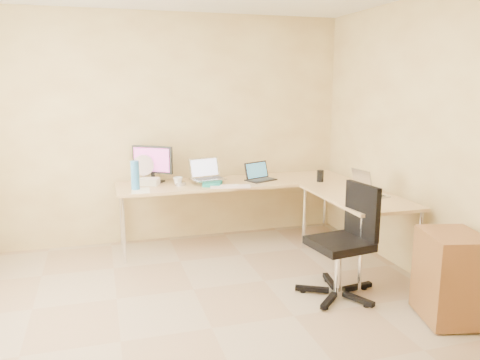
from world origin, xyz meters
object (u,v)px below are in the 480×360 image
object	(u,v)px
laptop_center	(208,169)
desk_main	(236,212)
desk_fan	(143,170)
laptop_black	(261,171)
water_bottle	(135,175)
cabinet	(450,276)
monitor	(153,164)
laptop_return	(371,185)
desk_return	(356,230)
mug	(178,181)
keyboard	(230,186)
office_chair	(339,241)

from	to	relation	value
laptop_center	desk_main	bearing A→B (deg)	-9.51
laptop_center	desk_fan	xyz separation A→B (m)	(-0.68, 0.22, -0.01)
laptop_black	water_bottle	xyz separation A→B (m)	(-1.41, -0.09, 0.05)
cabinet	water_bottle	bearing A→B (deg)	149.82
desk_main	monitor	world-z (taller)	monitor
laptop_center	desk_fan	distance (m)	0.72
monitor	laptop_black	xyz separation A→B (m)	(1.19, -0.24, -0.10)
laptop_return	cabinet	size ratio (longest dim) A/B	0.49
monitor	desk_return	bearing A→B (deg)	3.39
mug	desk_fan	size ratio (longest dim) A/B	0.34
mug	cabinet	distance (m)	2.84
mug	laptop_return	xyz separation A→B (m)	(1.73, -1.05, 0.06)
keyboard	mug	bearing A→B (deg)	165.94
desk_main	keyboard	bearing A→B (deg)	-116.62
water_bottle	monitor	bearing A→B (deg)	56.29
desk_fan	laptop_black	bearing A→B (deg)	-5.56
water_bottle	desk_fan	distance (m)	0.35
laptop_return	monitor	bearing A→B (deg)	47.54
monitor	laptop_center	bearing A→B (deg)	14.73
desk_main	cabinet	xyz separation A→B (m)	(1.07, -2.24, -0.01)
laptop_center	office_chair	size ratio (longest dim) A/B	0.36
laptop_return	office_chair	bearing A→B (deg)	121.19
monitor	laptop_black	bearing A→B (deg)	24.61
cabinet	desk_return	bearing A→B (deg)	108.18
office_chair	laptop_black	bearing A→B (deg)	88.25
keyboard	laptop_return	size ratio (longest dim) A/B	1.28
monitor	water_bottle	distance (m)	0.40
laptop_center	keyboard	size ratio (longest dim) A/B	0.84
laptop_center	laptop_black	world-z (taller)	laptop_center
monitor	cabinet	world-z (taller)	monitor
laptop_return	laptop_black	bearing A→B (deg)	27.21
desk_main	laptop_return	world-z (taller)	laptop_return
desk_return	laptop_return	world-z (taller)	laptop_return
keyboard	desk_fan	world-z (taller)	desk_fan
monitor	water_bottle	xyz separation A→B (m)	(-0.22, -0.33, -0.05)
laptop_black	keyboard	size ratio (longest dim) A/B	0.77
desk_main	cabinet	distance (m)	2.48
desk_return	desk_fan	bearing A→B (deg)	148.89
laptop_black	water_bottle	bearing A→B (deg)	160.15
desk_return	office_chair	distance (m)	0.81
desk_return	laptop_return	size ratio (longest dim) A/B	3.89
desk_fan	laptop_return	bearing A→B (deg)	-26.94
desk_return	water_bottle	world-z (taller)	water_bottle
desk_fan	laptop_center	bearing A→B (deg)	-13.30
desk_main	desk_return	distance (m)	1.40
desk_main	desk_fan	xyz separation A→B (m)	(-1.01, 0.20, 0.51)
laptop_return	office_chair	world-z (taller)	office_chair
laptop_return	desk_main	bearing A→B (deg)	35.06
keyboard	cabinet	size ratio (longest dim) A/B	0.62
desk_main	monitor	size ratio (longest dim) A/B	5.47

